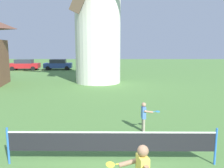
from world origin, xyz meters
The scene contains 6 objects.
windmill centered at (-1.39, 17.37, 6.76)m, with size 7.98×4.93×13.97m.
tennis_net centered at (0.03, 2.00, 0.69)m, with size 6.03×0.06×1.10m.
player_far centered at (1.31, 4.61, 0.68)m, with size 0.73×0.42×1.19m.
parked_car_red centered at (-13.09, 29.09, 0.81)m, with size 4.43×2.12×1.56m.
parked_car_blue centered at (-8.21, 29.57, 0.81)m, with size 4.14×2.09×1.56m.
parked_car_mustard centered at (-2.69, 29.32, 0.81)m, with size 4.40×1.95×1.56m.
Camera 1 is at (0.09, -4.12, 3.37)m, focal length 36.26 mm.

